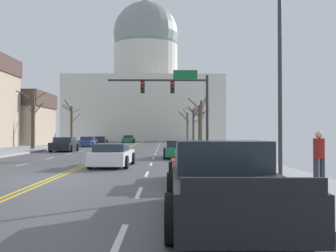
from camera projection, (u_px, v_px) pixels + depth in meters
ground at (51, 179)px, 14.99m from camera, size 20.00×180.00×0.20m
signal_gantry at (179, 94)px, 31.61m from camera, size 7.91×0.41×6.51m
street_lamp_right at (272, 38)px, 13.82m from camera, size 2.12×0.24×8.25m
capitol_building at (146, 89)px, 90.97m from camera, size 33.04×21.96×33.68m
sedan_near_00 at (179, 150)px, 27.68m from camera, size 2.11×4.44×1.20m
sedan_near_01 at (112, 155)px, 20.70m from camera, size 2.09×4.66×1.18m
sedan_near_02 at (198, 168)px, 13.90m from camera, size 2.00×4.36×1.11m
pickup_truck_near_03 at (225, 184)px, 8.05m from camera, size 2.42×5.51×1.57m
sedan_oncoming_00 at (65, 145)px, 37.11m from camera, size 2.15×4.56×1.31m
sedan_oncoming_01 at (88, 142)px, 49.92m from camera, size 1.94×4.67×1.23m
sedan_oncoming_02 at (100, 140)px, 60.16m from camera, size 2.05×4.63×1.16m
sedan_oncoming_03 at (129, 139)px, 69.55m from camera, size 2.01×4.55×1.26m
flank_building_02 at (13, 118)px, 57.30m from camera, size 9.83×10.32×7.44m
bare_tree_00 at (199, 124)px, 42.03m from camera, size 2.38×2.34×5.18m
bare_tree_02 at (187, 126)px, 64.18m from camera, size 1.79×1.43×5.34m
bare_tree_03 at (33, 118)px, 40.03m from camera, size 2.83×2.08×5.82m
bare_tree_04 at (194, 123)px, 55.39m from camera, size 2.67×2.26×5.77m
bare_tree_05 at (71, 123)px, 54.30m from camera, size 2.43×2.17×6.04m
bare_tree_06 at (201, 121)px, 50.12m from camera, size 1.94×1.75×6.54m
pedestrian_00 at (319, 155)px, 12.18m from camera, size 0.35×0.34×1.65m
bicycle_parked at (254, 166)px, 15.11m from camera, size 0.12×1.77×0.85m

